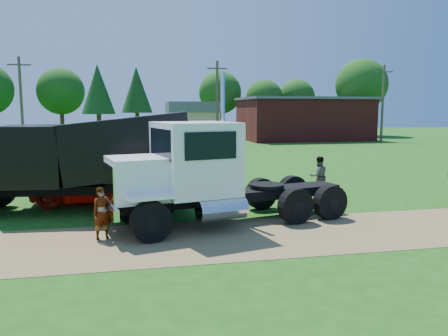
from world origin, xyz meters
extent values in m
plane|color=#184F11|center=(0.00, 0.00, 0.00)|extent=(140.00, 140.00, 0.00)
cube|color=brown|center=(0.00, 0.00, 0.01)|extent=(120.00, 4.20, 0.01)
cube|color=black|center=(0.22, 1.94, 0.88)|extent=(8.30, 2.87, 0.33)
cylinder|color=black|center=(-2.63, 0.08, 0.61)|extent=(1.27, 0.65, 1.21)
cylinder|color=black|center=(-2.63, 0.08, 0.61)|extent=(0.51, 0.49, 0.42)
cylinder|color=black|center=(-3.16, 2.38, 0.61)|extent=(1.27, 0.65, 1.21)
cylinder|color=black|center=(-3.16, 2.38, 0.61)|extent=(0.51, 0.49, 0.42)
cylinder|color=black|center=(2.21, 1.18, 0.61)|extent=(1.27, 0.65, 1.21)
cylinder|color=black|center=(2.21, 1.18, 0.61)|extent=(0.51, 0.49, 0.42)
cylinder|color=black|center=(1.68, 3.48, 0.61)|extent=(1.27, 0.65, 1.21)
cylinder|color=black|center=(1.68, 3.48, 0.61)|extent=(0.51, 0.49, 0.42)
cylinder|color=black|center=(3.60, 1.50, 0.61)|extent=(1.27, 0.65, 1.21)
cylinder|color=black|center=(3.60, 1.50, 0.61)|extent=(0.51, 0.49, 0.42)
cylinder|color=black|center=(3.08, 3.80, 0.61)|extent=(1.27, 0.65, 1.21)
cylinder|color=black|center=(3.08, 3.80, 0.61)|extent=(0.51, 0.49, 0.42)
cube|color=white|center=(-2.84, 1.24, 1.71)|extent=(2.35, 2.27, 1.32)
cube|color=silver|center=(-3.81, 1.02, 1.66)|extent=(0.45, 1.63, 1.10)
cube|color=silver|center=(-3.87, 1.00, 0.88)|extent=(0.73, 2.51, 0.33)
cube|color=white|center=(-1.12, 1.63, 2.26)|extent=(2.85, 3.10, 2.32)
cube|color=black|center=(-2.23, 1.38, 2.76)|extent=(0.55, 2.16, 0.94)
cube|color=black|center=(-0.83, 0.33, 2.76)|extent=(1.62, 0.41, 0.83)
cube|color=black|center=(-1.42, 2.93, 2.76)|extent=(1.62, 0.41, 0.83)
cube|color=white|center=(-2.63, 0.08, 1.32)|extent=(1.40, 0.78, 0.11)
cube|color=white|center=(-3.16, 2.38, 1.32)|extent=(1.40, 0.78, 0.11)
cylinder|color=silver|center=(-0.46, 0.48, 0.77)|extent=(1.65, 0.99, 0.66)
cylinder|color=silver|center=(-0.02, 2.51, 2.54)|extent=(0.19, 0.19, 5.08)
cylinder|color=black|center=(1.51, 2.23, 1.14)|extent=(1.45, 1.45, 0.13)
cube|color=black|center=(-5.18, 4.53, 0.86)|extent=(8.71, 1.84, 0.32)
cylinder|color=black|center=(-3.56, 3.25, 0.59)|extent=(1.22, 0.48, 1.19)
cylinder|color=black|center=(-3.56, 3.25, 0.59)|extent=(0.45, 0.44, 0.42)
cylinder|color=black|center=(-3.36, 5.51, 0.59)|extent=(1.22, 0.48, 1.19)
cylinder|color=black|center=(-3.36, 5.51, 0.59)|extent=(0.45, 0.44, 0.42)
cylinder|color=black|center=(-2.16, 3.13, 0.59)|extent=(1.22, 0.48, 1.19)
cylinder|color=black|center=(-2.16, 3.13, 0.59)|extent=(0.45, 0.44, 0.42)
cylinder|color=black|center=(-1.96, 5.39, 0.59)|extent=(1.22, 0.48, 1.19)
cylinder|color=black|center=(-1.96, 5.39, 0.59)|extent=(0.45, 0.44, 0.42)
cube|color=black|center=(-6.58, 4.66, 2.16)|extent=(2.38, 2.78, 2.16)
cube|color=black|center=(-7.64, 4.75, 2.65)|extent=(0.25, 2.16, 0.86)
cube|color=black|center=(-3.24, 4.36, 2.43)|extent=(4.95, 3.00, 2.62)
imported|color=red|center=(-4.24, 6.41, 0.84)|extent=(6.10, 2.94, 1.67)
imported|color=#999999|center=(-4.03, 0.65, 0.78)|extent=(0.67, 0.57, 1.57)
imported|color=#999999|center=(4.93, 5.49, 0.88)|extent=(0.88, 0.69, 1.77)
cube|color=maroon|center=(18.00, 40.00, 2.50)|extent=(15.00, 10.00, 5.00)
cube|color=#545458|center=(18.00, 40.00, 5.15)|extent=(15.40, 10.40, 0.30)
cube|color=tan|center=(4.00, 40.00, 1.80)|extent=(6.00, 5.00, 3.60)
cube|color=#545458|center=(4.00, 40.00, 4.10)|extent=(6.20, 5.40, 1.20)
cylinder|color=brown|center=(-14.00, 35.00, 4.50)|extent=(0.28, 0.28, 9.00)
cube|color=brown|center=(-14.00, 35.00, 8.20)|extent=(2.20, 0.14, 0.14)
cylinder|color=brown|center=(6.00, 35.00, 4.50)|extent=(0.28, 0.28, 9.00)
cube|color=brown|center=(6.00, 35.00, 8.20)|extent=(2.20, 0.14, 0.14)
cylinder|color=brown|center=(26.00, 35.00, 4.50)|extent=(0.28, 0.28, 9.00)
cube|color=brown|center=(26.00, 35.00, 8.20)|extent=(2.20, 0.14, 0.14)
cylinder|color=#332215|center=(-12.65, 51.30, 1.68)|extent=(0.56, 0.56, 3.37)
sphere|color=#134611|center=(-12.65, 51.30, 6.25)|extent=(6.35, 6.35, 6.35)
cylinder|color=#332215|center=(-2.49, 49.84, 1.69)|extent=(0.56, 0.56, 3.39)
cone|color=#0F3413|center=(-2.49, 49.84, 6.48)|extent=(4.26, 4.26, 6.29)
cylinder|color=#332215|center=(9.77, 52.46, 1.69)|extent=(0.56, 0.56, 3.38)
sphere|color=#134611|center=(9.77, 52.46, 6.28)|extent=(6.37, 6.37, 6.37)
cylinder|color=#332215|center=(16.06, 50.51, 1.46)|extent=(0.56, 0.56, 2.93)
sphere|color=#134611|center=(16.06, 50.51, 5.43)|extent=(5.52, 5.52, 5.52)
cylinder|color=#332215|center=(29.38, 46.28, 1.97)|extent=(0.56, 0.56, 3.95)
sphere|color=#134611|center=(29.38, 46.28, 7.33)|extent=(7.44, 7.44, 7.44)
cylinder|color=#332215|center=(-7.23, 44.20, 1.64)|extent=(0.56, 0.56, 3.28)
cone|color=#0F3413|center=(-7.23, 44.20, 6.27)|extent=(4.12, 4.12, 6.08)
cylinder|color=#332215|center=(21.45, 51.39, 1.49)|extent=(0.56, 0.56, 2.99)
sphere|color=#134611|center=(21.45, 51.39, 5.55)|extent=(5.64, 5.64, 5.64)
camera|label=1|loc=(-3.06, -12.37, 3.83)|focal=35.00mm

